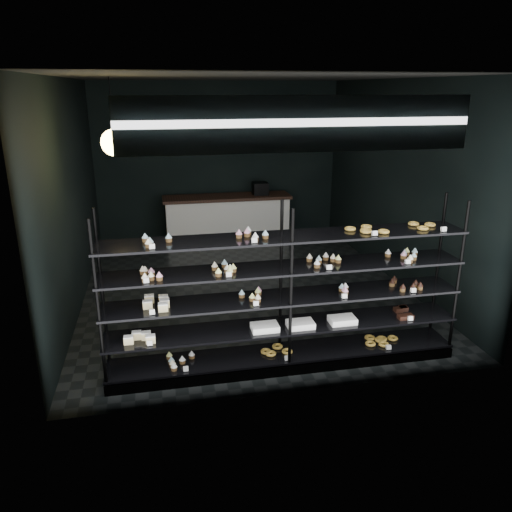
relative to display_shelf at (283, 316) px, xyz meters
name	(u,v)px	position (x,y,z in m)	size (l,w,h in m)	color
room	(244,189)	(0.01, 2.45, 0.97)	(5.01, 6.01, 3.20)	black
display_shelf	(283,316)	(0.00, 0.00, 0.00)	(4.00, 0.50, 1.91)	black
signage	(301,124)	(0.01, -0.48, 2.12)	(3.30, 0.05, 0.50)	#0B123A
pendant_lamp	(114,142)	(-1.75, 1.25, 1.82)	(0.31, 0.31, 0.89)	black
service_counter	(228,219)	(0.11, 4.95, -0.13)	(2.58, 0.65, 1.23)	silver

